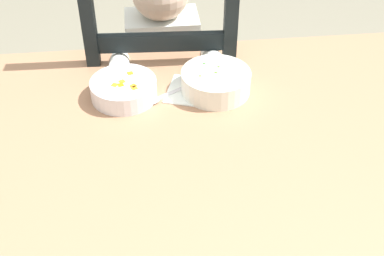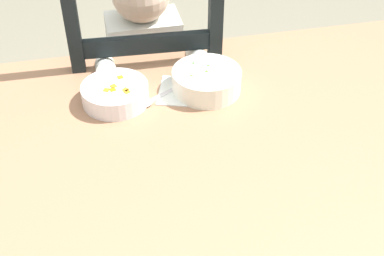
# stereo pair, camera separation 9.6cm
# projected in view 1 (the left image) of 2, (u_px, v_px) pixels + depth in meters

# --- Properties ---
(dining_table) EXTENTS (1.47, 1.09, 0.71)m
(dining_table) POSITION_uv_depth(u_px,v_px,m) (211.00, 196.00, 1.16)
(dining_table) COLOR #A27455
(dining_table) RESTS_ON ground
(dining_chair) EXTENTS (0.44, 0.44, 1.03)m
(dining_chair) POSITION_uv_depth(u_px,v_px,m) (164.00, 99.00, 1.70)
(dining_chair) COLOR black
(dining_chair) RESTS_ON ground
(child_figure) EXTENTS (0.32, 0.31, 0.96)m
(child_figure) POSITION_uv_depth(u_px,v_px,m) (164.00, 59.00, 1.60)
(child_figure) COLOR white
(child_figure) RESTS_ON ground
(bowl_of_peas) EXTENTS (0.18, 0.18, 0.06)m
(bowl_of_peas) POSITION_uv_depth(u_px,v_px,m) (216.00, 81.00, 1.32)
(bowl_of_peas) COLOR white
(bowl_of_peas) RESTS_ON dining_table
(bowl_of_carrots) EXTENTS (0.17, 0.17, 0.05)m
(bowl_of_carrots) POSITION_uv_depth(u_px,v_px,m) (124.00, 89.00, 1.30)
(bowl_of_carrots) COLOR white
(bowl_of_carrots) RESTS_ON dining_table
(spoon) EXTENTS (0.13, 0.09, 0.01)m
(spoon) POSITION_uv_depth(u_px,v_px,m) (159.00, 98.00, 1.31)
(spoon) COLOR silver
(spoon) RESTS_ON dining_table
(paper_napkin) EXTENTS (0.18, 0.17, 0.00)m
(paper_napkin) POSITION_uv_depth(u_px,v_px,m) (195.00, 91.00, 1.34)
(paper_napkin) COLOR white
(paper_napkin) RESTS_ON dining_table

